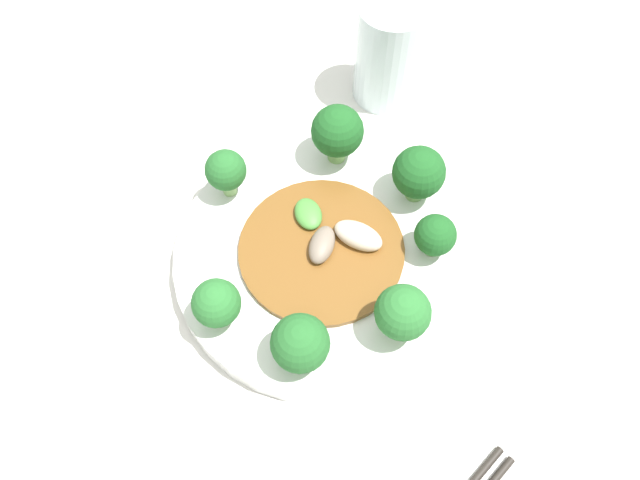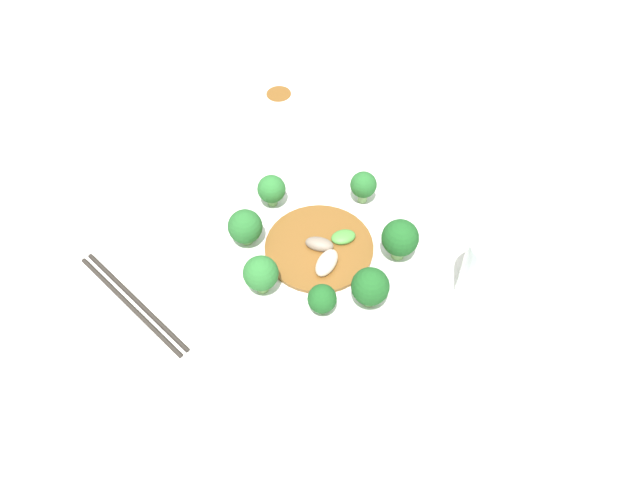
{
  "view_description": "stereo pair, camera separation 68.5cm",
  "coord_description": "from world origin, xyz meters",
  "px_view_note": "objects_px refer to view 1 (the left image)",
  "views": [
    {
      "loc": [
        0.22,
        -0.21,
        1.35
      ],
      "look_at": [
        -0.0,
        0.01,
        0.82
      ],
      "focal_mm": 35.0,
      "sensor_mm": 36.0,
      "label": 1
    },
    {
      "loc": [
        0.41,
        0.41,
        1.57
      ],
      "look_at": [
        -0.0,
        0.01,
        0.82
      ],
      "focal_mm": 35.0,
      "sensor_mm": 36.0,
      "label": 2
    }
  ],
  "objects_px": {
    "plate": "(320,256)",
    "broccoli_northeast": "(435,236)",
    "broccoli_west": "(226,171)",
    "broccoli_east": "(405,311)",
    "broccoli_north": "(419,173)",
    "broccoli_southeast": "(300,343)",
    "broccoli_northwest": "(337,132)",
    "stirfry_center": "(324,244)",
    "broccoli_south": "(216,304)",
    "drinking_glass": "(389,52)"
  },
  "relations": [
    {
      "from": "plate",
      "to": "broccoli_northeast",
      "type": "bearing_deg",
      "value": 45.8
    },
    {
      "from": "broccoli_west",
      "to": "broccoli_east",
      "type": "xyz_separation_m",
      "value": [
        0.23,
        0.02,
        0.0
      ]
    },
    {
      "from": "plate",
      "to": "broccoli_north",
      "type": "relative_size",
      "value": 4.44
    },
    {
      "from": "broccoli_southeast",
      "to": "broccoli_north",
      "type": "xyz_separation_m",
      "value": [
        -0.05,
        0.21,
        0.0
      ]
    },
    {
      "from": "broccoli_southeast",
      "to": "broccoli_northeast",
      "type": "relative_size",
      "value": 1.21
    },
    {
      "from": "broccoli_northwest",
      "to": "broccoli_east",
      "type": "bearing_deg",
      "value": -28.05
    },
    {
      "from": "plate",
      "to": "broccoli_north",
      "type": "height_order",
      "value": "broccoli_north"
    },
    {
      "from": "broccoli_southeast",
      "to": "broccoli_northeast",
      "type": "height_order",
      "value": "broccoli_southeast"
    },
    {
      "from": "broccoli_west",
      "to": "broccoli_east",
      "type": "distance_m",
      "value": 0.23
    },
    {
      "from": "broccoli_northeast",
      "to": "broccoli_north",
      "type": "relative_size",
      "value": 0.75
    },
    {
      "from": "broccoli_southeast",
      "to": "stirfry_center",
      "type": "distance_m",
      "value": 0.12
    },
    {
      "from": "broccoli_northeast",
      "to": "broccoli_northwest",
      "type": "distance_m",
      "value": 0.15
    },
    {
      "from": "broccoli_west",
      "to": "broccoli_north",
      "type": "bearing_deg",
      "value": 44.6
    },
    {
      "from": "plate",
      "to": "stirfry_center",
      "type": "relative_size",
      "value": 1.79
    },
    {
      "from": "broccoli_south",
      "to": "stirfry_center",
      "type": "xyz_separation_m",
      "value": [
        0.01,
        0.12,
        -0.03
      ]
    },
    {
      "from": "broccoli_northeast",
      "to": "broccoli_northwest",
      "type": "height_order",
      "value": "broccoli_northwest"
    },
    {
      "from": "broccoli_south",
      "to": "stirfry_center",
      "type": "relative_size",
      "value": 0.34
    },
    {
      "from": "plate",
      "to": "broccoli_east",
      "type": "height_order",
      "value": "broccoli_east"
    },
    {
      "from": "broccoli_south",
      "to": "broccoli_northwest",
      "type": "xyz_separation_m",
      "value": [
        -0.06,
        0.21,
        0.01
      ]
    },
    {
      "from": "drinking_glass",
      "to": "broccoli_east",
      "type": "bearing_deg",
      "value": -44.64
    },
    {
      "from": "broccoli_east",
      "to": "stirfry_center",
      "type": "relative_size",
      "value": 0.4
    },
    {
      "from": "broccoli_west",
      "to": "broccoli_east",
      "type": "relative_size",
      "value": 0.89
    },
    {
      "from": "broccoli_north",
      "to": "stirfry_center",
      "type": "bearing_deg",
      "value": -100.06
    },
    {
      "from": "broccoli_northwest",
      "to": "broccoli_east",
      "type": "relative_size",
      "value": 1.09
    },
    {
      "from": "broccoli_west",
      "to": "stirfry_center",
      "type": "relative_size",
      "value": 0.35
    },
    {
      "from": "broccoli_west",
      "to": "broccoli_north",
      "type": "xyz_separation_m",
      "value": [
        0.14,
        0.14,
        0.0
      ]
    },
    {
      "from": "broccoli_northeast",
      "to": "broccoli_west",
      "type": "xyz_separation_m",
      "value": [
        -0.2,
        -0.1,
        0.01
      ]
    },
    {
      "from": "broccoli_northwest",
      "to": "drinking_glass",
      "type": "xyz_separation_m",
      "value": [
        -0.04,
        0.13,
        -0.0
      ]
    },
    {
      "from": "broccoli_east",
      "to": "stirfry_center",
      "type": "bearing_deg",
      "value": 175.38
    },
    {
      "from": "broccoli_south",
      "to": "broccoli_northeast",
      "type": "bearing_deg",
      "value": 65.82
    },
    {
      "from": "broccoli_south",
      "to": "broccoli_east",
      "type": "xyz_separation_m",
      "value": [
        0.12,
        0.12,
        0.01
      ]
    },
    {
      "from": "broccoli_northeast",
      "to": "plate",
      "type": "bearing_deg",
      "value": -134.2
    },
    {
      "from": "broccoli_southeast",
      "to": "broccoli_northwest",
      "type": "distance_m",
      "value": 0.23
    },
    {
      "from": "plate",
      "to": "broccoli_south",
      "type": "relative_size",
      "value": 5.22
    },
    {
      "from": "broccoli_east",
      "to": "drinking_glass",
      "type": "distance_m",
      "value": 0.32
    },
    {
      "from": "stirfry_center",
      "to": "drinking_glass",
      "type": "bearing_deg",
      "value": 118.34
    },
    {
      "from": "broccoli_northwest",
      "to": "broccoli_north",
      "type": "height_order",
      "value": "broccoli_northwest"
    },
    {
      "from": "plate",
      "to": "broccoli_northeast",
      "type": "height_order",
      "value": "broccoli_northeast"
    },
    {
      "from": "broccoli_northwest",
      "to": "broccoli_south",
      "type": "bearing_deg",
      "value": -74.22
    },
    {
      "from": "broccoli_west",
      "to": "plate",
      "type": "bearing_deg",
      "value": 9.09
    },
    {
      "from": "broccoli_south",
      "to": "broccoli_east",
      "type": "bearing_deg",
      "value": 42.85
    },
    {
      "from": "broccoli_northeast",
      "to": "broccoli_west",
      "type": "bearing_deg",
      "value": -153.23
    },
    {
      "from": "broccoli_south",
      "to": "broccoli_north",
      "type": "xyz_separation_m",
      "value": [
        0.03,
        0.24,
        0.01
      ]
    },
    {
      "from": "plate",
      "to": "stirfry_center",
      "type": "distance_m",
      "value": 0.02
    },
    {
      "from": "broccoli_northwest",
      "to": "broccoli_southeast",
      "type": "bearing_deg",
      "value": -52.76
    },
    {
      "from": "broccoli_northeast",
      "to": "drinking_glass",
      "type": "bearing_deg",
      "value": 143.74
    },
    {
      "from": "plate",
      "to": "broccoli_west",
      "type": "height_order",
      "value": "broccoli_west"
    },
    {
      "from": "broccoli_north",
      "to": "broccoli_south",
      "type": "bearing_deg",
      "value": -97.78
    },
    {
      "from": "broccoli_northeast",
      "to": "broccoli_north",
      "type": "height_order",
      "value": "broccoli_north"
    },
    {
      "from": "broccoli_southeast",
      "to": "broccoli_northeast",
      "type": "bearing_deg",
      "value": 87.05
    }
  ]
}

